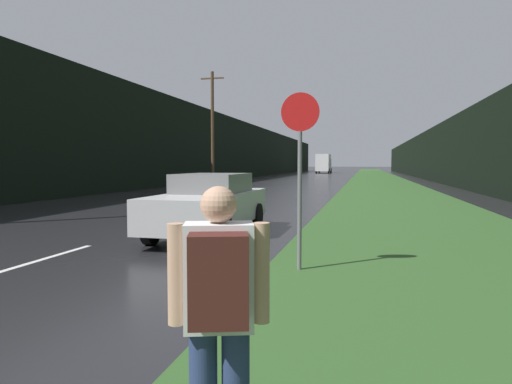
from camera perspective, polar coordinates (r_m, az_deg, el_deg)
name	(u,v)px	position (r m, az deg, el deg)	size (l,w,h in m)	color
grass_verge	(382,184)	(40.75, 15.46, 0.98)	(6.00, 240.00, 0.02)	#2D5123
lane_stripe_b	(40,260)	(9.10, -25.43, -7.70)	(0.12, 3.00, 0.01)	silver
lane_stripe_c	(188,216)	(15.13, -8.53, -3.04)	(0.12, 3.00, 0.01)	silver
lane_stripe_d	(243,200)	(21.75, -1.61, -1.01)	(0.12, 3.00, 0.01)	silver
treeline_far_side	(226,149)	(53.09, -3.75, 5.43)	(2.00, 140.00, 7.01)	black
treeline_near_side	(439,155)	(51.24, 21.87, 4.35)	(2.00, 140.00, 5.38)	black
utility_pole_far	(213,128)	(35.10, -5.46, 8.00)	(1.80, 0.24, 8.68)	#4C3823
stop_sign	(300,165)	(7.31, 5.50, 3.33)	(0.61, 0.07, 2.85)	slate
hitchhiker_with_backpack	(219,312)	(2.56, -4.64, -14.68)	(0.54, 0.47, 1.60)	navy
car_passing_near	(210,204)	(11.00, -5.75, -1.50)	(1.83, 4.72, 1.49)	#BCBCBC
delivery_truck	(324,163)	(87.44, 8.46, 3.58)	(2.56, 8.10, 3.55)	gray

